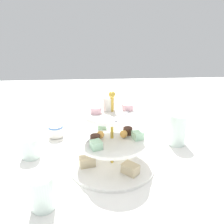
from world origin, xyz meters
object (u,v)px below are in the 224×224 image
Objects in this scene: tiered_serving_stand at (112,144)px; water_glass_short_left at (30,148)px; water_glass_mid_back at (42,193)px; butter_knife_right at (108,123)px; teacup_with_saucer at (56,132)px; water_glass_tall_right at (177,129)px.

tiered_serving_stand reaches higher than water_glass_short_left.
water_glass_mid_back is (-0.18, 0.18, -0.03)m from tiered_serving_stand.
water_glass_short_left reaches higher than butter_knife_right.
butter_knife_right is 1.88× the size of water_glass_mid_back.
tiered_serving_stand is 0.26m from water_glass_mid_back.
water_glass_mid_back is (-0.38, -0.03, 0.02)m from teacup_with_saucer.
water_glass_short_left is at bearing 76.20° from tiered_serving_stand.
water_glass_tall_right reaches higher than teacup_with_saucer.
water_glass_mid_back is at bearing 81.49° from butter_knife_right.
teacup_with_saucer is at bearing 3.73° from water_glass_mid_back.
water_glass_mid_back is at bearing -176.27° from teacup_with_saucer.
water_glass_short_left is 0.80× the size of teacup_with_saucer.
tiered_serving_stand is 0.34m from butter_knife_right.
water_glass_tall_right is 0.53m from water_glass_mid_back.
tiered_serving_stand is at bearing 116.07° from water_glass_tall_right.
water_glass_tall_right is 0.47m from teacup_with_saucer.
tiered_serving_stand is 3.08× the size of teacup_with_saucer.
butter_knife_right is 0.54m from water_glass_mid_back.
butter_knife_right is (0.21, 0.25, -0.06)m from water_glass_tall_right.
teacup_with_saucer is at bearing 79.61° from water_glass_tall_right.
tiered_serving_stand is 3.84× the size of water_glass_short_left.
teacup_with_saucer is 0.25m from butter_knife_right.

